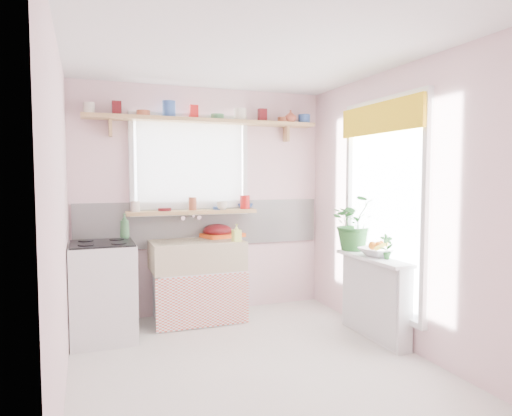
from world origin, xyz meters
name	(u,v)px	position (x,y,z in m)	size (l,w,h in m)	color
room	(285,192)	(0.66, 0.86, 1.37)	(3.20, 3.20, 3.20)	silver
sink_unit	(197,280)	(-0.15, 1.29, 0.43)	(0.95, 0.65, 1.11)	white
cooker	(103,291)	(-1.10, 1.05, 0.46)	(0.58, 0.58, 0.93)	white
radiator_ledge	(375,296)	(1.30, 0.20, 0.40)	(0.22, 0.95, 0.78)	white
windowsill	(193,212)	(-0.15, 1.48, 1.14)	(1.40, 0.22, 0.04)	tan
pine_shelf	(206,121)	(0.00, 1.47, 2.12)	(2.52, 0.24, 0.04)	tan
shelf_crockery	(204,114)	(-0.02, 1.47, 2.19)	(2.47, 0.11, 0.12)	silver
sill_crockery	(193,205)	(-0.15, 1.48, 1.22)	(1.35, 0.11, 0.12)	silver
dish_tray	(222,235)	(0.18, 1.50, 0.87)	(0.43, 0.32, 0.04)	#F75615
colander	(218,231)	(0.13, 1.50, 0.92)	(0.32, 0.32, 0.15)	maroon
jade_plant	(355,223)	(1.33, 0.60, 1.06)	(0.50, 0.44, 0.56)	#286629
fruit_bowl	(378,252)	(1.33, 0.20, 0.82)	(0.33, 0.33, 0.08)	silver
herb_pot	(387,247)	(1.31, 0.05, 0.89)	(0.12, 0.08, 0.23)	#29662A
soap_bottle_sink	(237,233)	(0.22, 1.10, 0.94)	(0.08, 0.08, 0.18)	#E7F76E
sill_cup	(222,206)	(0.17, 1.42, 1.20)	(0.11, 0.11, 0.09)	silver
sill_bowl	(245,206)	(0.47, 1.54, 1.19)	(0.18, 0.18, 0.06)	#2D4C92
shelf_vase	(291,116)	(0.98, 1.41, 2.21)	(0.13, 0.13, 0.14)	#AC4B34
cooker_bottle	(124,226)	(-0.88, 1.27, 1.04)	(0.09, 0.10, 0.25)	#397342
fruit	(378,245)	(1.34, 0.21, 0.88)	(0.20, 0.14, 0.10)	orange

